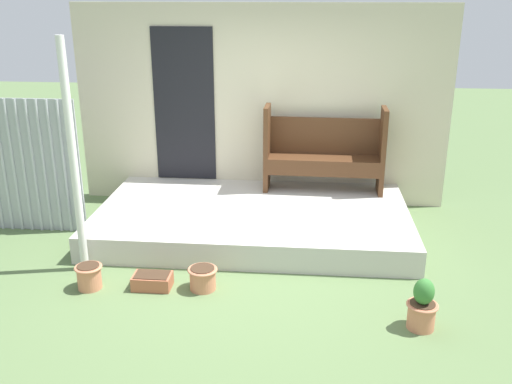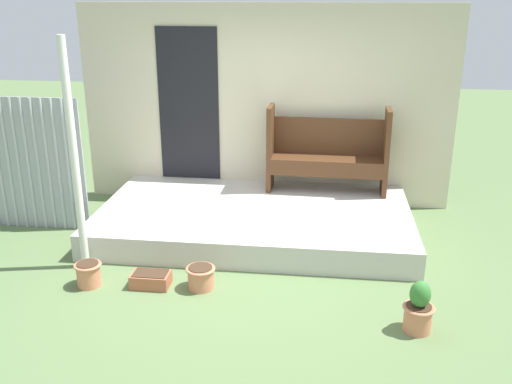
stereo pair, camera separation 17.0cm
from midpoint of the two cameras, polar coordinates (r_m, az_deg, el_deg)
name	(u,v)px [view 1 (the left image)]	position (r m, az deg, el deg)	size (l,w,h in m)	color
ground_plane	(247,272)	(5.93, -1.69, -8.01)	(24.00, 24.00, 0.00)	#5B7547
porch_slab	(253,220)	(6.81, -1.02, -2.81)	(3.66, 2.09, 0.30)	beige
house_wall	(258,107)	(7.51, -0.49, 8.51)	(4.86, 0.08, 2.60)	beige
support_post	(73,160)	(5.86, -18.60, 3.04)	(0.08, 0.08, 2.36)	silver
bench	(324,149)	(7.27, 6.14, 4.27)	(1.51, 0.43, 1.09)	#4C2D19
flower_pot_left	(89,276)	(5.83, -17.16, -8.00)	(0.27, 0.27, 0.24)	tan
flower_pot_middle	(203,277)	(5.60, -6.23, -8.48)	(0.29, 0.29, 0.23)	tan
flower_pot_right	(422,307)	(5.11, 15.36, -11.04)	(0.27, 0.27, 0.47)	tan
planter_box_rect	(152,281)	(5.72, -11.17, -8.73)	(0.37, 0.23, 0.14)	#B26042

